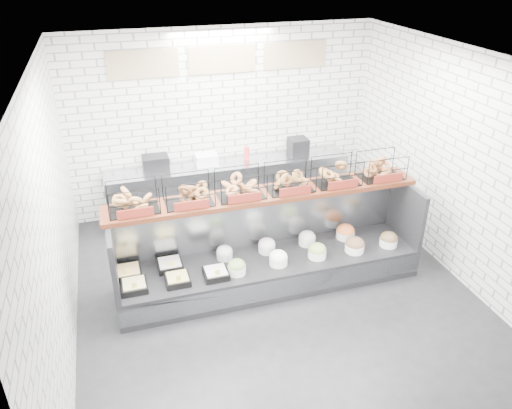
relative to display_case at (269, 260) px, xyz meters
name	(u,v)px	position (x,y,z in m)	size (l,w,h in m)	color
ground	(277,296)	(0.00, -0.34, -0.33)	(5.50, 5.50, 0.00)	black
room_shell	(264,131)	(0.00, 0.26, 1.73)	(5.02, 5.51, 3.01)	white
display_case	(269,260)	(0.00, 0.00, 0.00)	(4.00, 0.90, 1.20)	black
bagel_shelf	(266,184)	(0.00, 0.18, 1.06)	(4.10, 0.50, 0.40)	#3A170C
prep_counter	(230,186)	(-0.01, 2.09, 0.14)	(4.00, 0.60, 1.20)	#93969B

